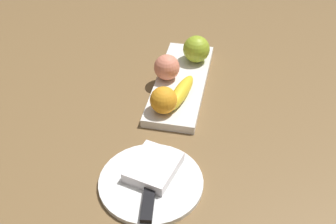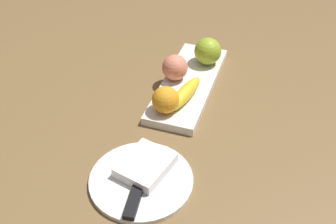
{
  "view_description": "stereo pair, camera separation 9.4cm",
  "coord_description": "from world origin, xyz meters",
  "px_view_note": "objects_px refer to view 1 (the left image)",
  "views": [
    {
      "loc": [
        -0.95,
        -0.13,
        0.71
      ],
      "look_at": [
        -0.18,
        0.03,
        0.05
      ],
      "focal_mm": 45.17,
      "sensor_mm": 36.0,
      "label": 1
    },
    {
      "loc": [
        -0.93,
        -0.22,
        0.71
      ],
      "look_at": [
        -0.18,
        0.03,
        0.05
      ],
      "focal_mm": 45.17,
      "sensor_mm": 36.0,
      "label": 2
    }
  ],
  "objects_px": {
    "banana": "(181,93)",
    "peach": "(167,67)",
    "dinner_plate": "(151,182)",
    "fruit_tray": "(181,82)",
    "apple": "(198,49)",
    "knife": "(149,198)",
    "folded_napkin": "(154,167)",
    "orange_near_apple": "(164,100)"
  },
  "relations": [
    {
      "from": "banana",
      "to": "peach",
      "type": "relative_size",
      "value": 2.19
    },
    {
      "from": "dinner_plate",
      "to": "fruit_tray",
      "type": "bearing_deg",
      "value": -0.0
    },
    {
      "from": "apple",
      "to": "knife",
      "type": "bearing_deg",
      "value": 177.57
    },
    {
      "from": "apple",
      "to": "folded_napkin",
      "type": "distance_m",
      "value": 0.45
    },
    {
      "from": "apple",
      "to": "knife",
      "type": "xyz_separation_m",
      "value": [
        -0.52,
        0.02,
        -0.05
      ]
    },
    {
      "from": "dinner_plate",
      "to": "folded_napkin",
      "type": "height_order",
      "value": "folded_napkin"
    },
    {
      "from": "orange_near_apple",
      "to": "folded_napkin",
      "type": "bearing_deg",
      "value": -174.41
    },
    {
      "from": "orange_near_apple",
      "to": "knife",
      "type": "bearing_deg",
      "value": -174.4
    },
    {
      "from": "apple",
      "to": "peach",
      "type": "bearing_deg",
      "value": 145.37
    },
    {
      "from": "banana",
      "to": "dinner_plate",
      "type": "height_order",
      "value": "banana"
    },
    {
      "from": "orange_near_apple",
      "to": "knife",
      "type": "xyz_separation_m",
      "value": [
        -0.27,
        -0.03,
        -0.04
      ]
    },
    {
      "from": "banana",
      "to": "peach",
      "type": "height_order",
      "value": "peach"
    },
    {
      "from": "folded_napkin",
      "to": "apple",
      "type": "bearing_deg",
      "value": -3.86
    },
    {
      "from": "fruit_tray",
      "to": "dinner_plate",
      "type": "height_order",
      "value": "fruit_tray"
    },
    {
      "from": "apple",
      "to": "orange_near_apple",
      "type": "relative_size",
      "value": 1.13
    },
    {
      "from": "apple",
      "to": "dinner_plate",
      "type": "distance_m",
      "value": 0.48
    },
    {
      "from": "fruit_tray",
      "to": "apple",
      "type": "bearing_deg",
      "value": -16.36
    },
    {
      "from": "banana",
      "to": "knife",
      "type": "bearing_deg",
      "value": 10.15
    },
    {
      "from": "peach",
      "to": "dinner_plate",
      "type": "xyz_separation_m",
      "value": [
        -0.37,
        -0.04,
        -0.05
      ]
    },
    {
      "from": "banana",
      "to": "orange_near_apple",
      "type": "relative_size",
      "value": 2.26
    },
    {
      "from": "apple",
      "to": "banana",
      "type": "distance_m",
      "value": 0.19
    },
    {
      "from": "orange_near_apple",
      "to": "apple",
      "type": "bearing_deg",
      "value": -11.11
    },
    {
      "from": "dinner_plate",
      "to": "knife",
      "type": "distance_m",
      "value": 0.05
    },
    {
      "from": "fruit_tray",
      "to": "orange_near_apple",
      "type": "height_order",
      "value": "orange_near_apple"
    },
    {
      "from": "peach",
      "to": "folded_napkin",
      "type": "distance_m",
      "value": 0.35
    },
    {
      "from": "fruit_tray",
      "to": "orange_near_apple",
      "type": "distance_m",
      "value": 0.16
    },
    {
      "from": "dinner_plate",
      "to": "folded_napkin",
      "type": "bearing_deg",
      "value": -0.0
    },
    {
      "from": "apple",
      "to": "fruit_tray",
      "type": "bearing_deg",
      "value": 163.64
    },
    {
      "from": "fruit_tray",
      "to": "dinner_plate",
      "type": "distance_m",
      "value": 0.37
    },
    {
      "from": "folded_napkin",
      "to": "peach",
      "type": "bearing_deg",
      "value": 6.73
    },
    {
      "from": "apple",
      "to": "folded_napkin",
      "type": "height_order",
      "value": "apple"
    },
    {
      "from": "knife",
      "to": "dinner_plate",
      "type": "bearing_deg",
      "value": 1.4
    },
    {
      "from": "folded_napkin",
      "to": "banana",
      "type": "bearing_deg",
      "value": -3.22
    },
    {
      "from": "apple",
      "to": "knife",
      "type": "distance_m",
      "value": 0.52
    },
    {
      "from": "fruit_tray",
      "to": "dinner_plate",
      "type": "bearing_deg",
      "value": 180.0
    },
    {
      "from": "orange_near_apple",
      "to": "dinner_plate",
      "type": "height_order",
      "value": "orange_near_apple"
    },
    {
      "from": "dinner_plate",
      "to": "knife",
      "type": "bearing_deg",
      "value": -171.23
    },
    {
      "from": "banana",
      "to": "orange_near_apple",
      "type": "distance_m",
      "value": 0.07
    },
    {
      "from": "orange_near_apple",
      "to": "folded_napkin",
      "type": "distance_m",
      "value": 0.2
    },
    {
      "from": "peach",
      "to": "knife",
      "type": "xyz_separation_m",
      "value": [
        -0.42,
        -0.05,
        -0.04
      ]
    },
    {
      "from": "fruit_tray",
      "to": "orange_near_apple",
      "type": "xyz_separation_m",
      "value": [
        -0.15,
        0.02,
        0.05
      ]
    },
    {
      "from": "peach",
      "to": "folded_napkin",
      "type": "xyz_separation_m",
      "value": [
        -0.34,
        -0.04,
        -0.03
      ]
    }
  ]
}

